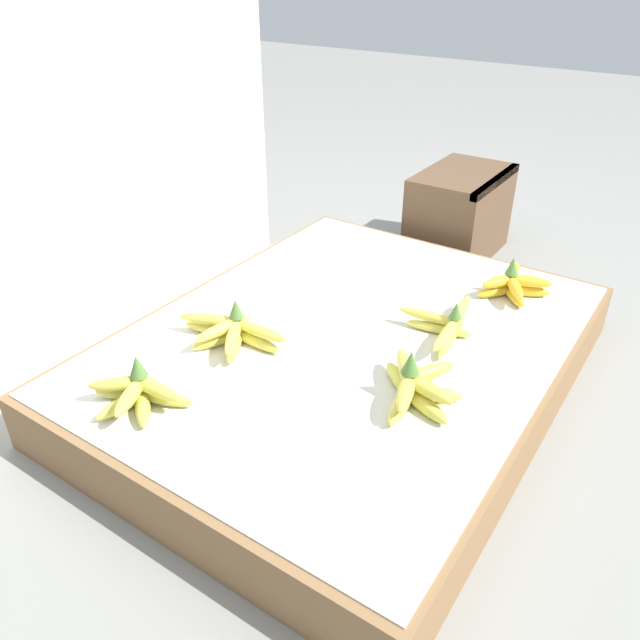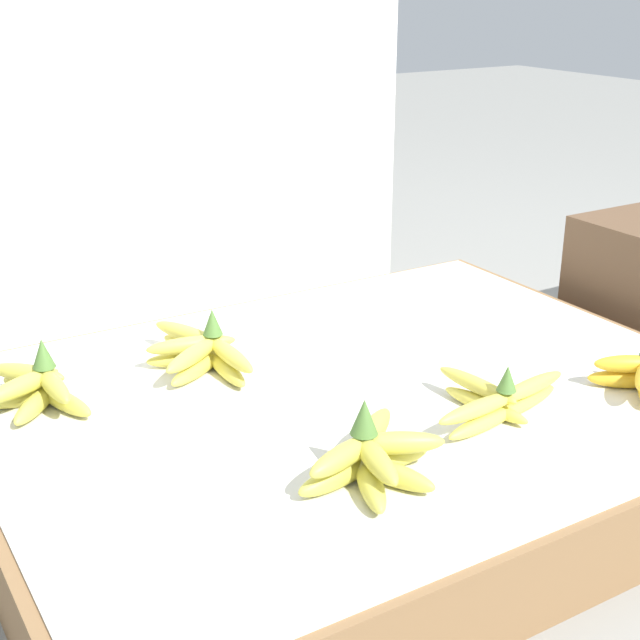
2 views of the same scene
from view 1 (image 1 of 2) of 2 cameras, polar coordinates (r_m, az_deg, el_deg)
ground_plane at (r=1.57m, az=2.45°, el=-5.66°), size 10.00×10.00×0.00m
display_platform at (r=1.53m, az=2.51°, el=-3.55°), size 1.22×0.95×0.14m
back_vendor_table at (r=1.94m, az=-23.69°, el=13.13°), size 1.27×0.53×0.84m
wooden_crate at (r=2.22m, az=12.62°, el=9.47°), size 0.38×0.25×0.29m
banana_bunch_front_midleft at (r=1.28m, az=8.69°, el=-5.99°), size 0.22×0.21×0.11m
banana_bunch_front_midright at (r=1.50m, az=11.59°, el=-0.37°), size 0.28×0.18×0.09m
banana_bunch_front_right at (r=1.72m, az=17.26°, el=3.18°), size 0.20×0.17×0.11m
banana_bunch_middle_left at (r=1.30m, az=-16.30°, el=-6.43°), size 0.16×0.21×0.11m
banana_bunch_middle_midleft at (r=1.45m, az=-8.09°, el=-1.08°), size 0.16×0.28×0.10m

